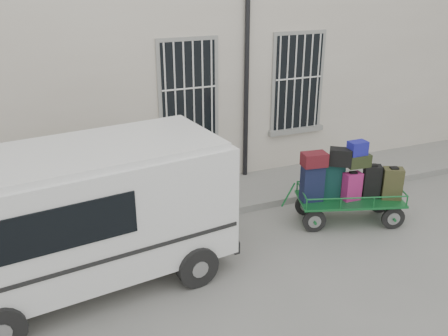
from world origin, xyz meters
TOP-DOWN VIEW (x-y plane):
  - ground at (0.00, 0.00)m, footprint 80.00×80.00m
  - building at (0.00, 5.50)m, footprint 24.00×5.15m
  - sidewalk at (0.00, 2.20)m, footprint 24.00×1.70m
  - luggage_cart at (1.91, 0.24)m, footprint 2.42×1.51m
  - van at (-3.13, 0.09)m, footprint 4.78×2.56m

SIDE VIEW (x-z plane):
  - ground at x=0.00m, z-range 0.00..0.00m
  - sidewalk at x=0.00m, z-range 0.00..0.15m
  - luggage_cart at x=1.91m, z-range -0.01..1.70m
  - van at x=-3.13m, z-range 0.17..2.47m
  - building at x=0.00m, z-range 0.00..6.00m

